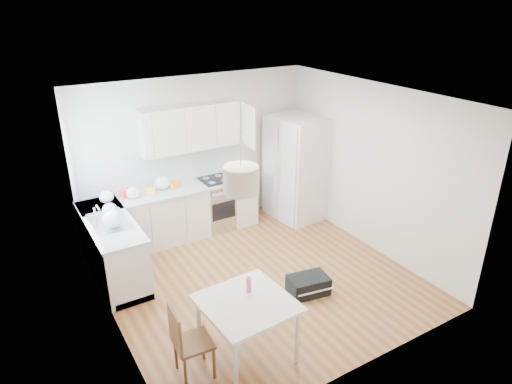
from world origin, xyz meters
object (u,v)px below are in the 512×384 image
refrigerator (297,168)px  gym_bag (308,285)px  dining_chair (193,341)px  dining_table (247,308)px

refrigerator → gym_bag: 2.62m
dining_chair → gym_bag: dining_chair is taller
dining_table → dining_chair: 0.67m
refrigerator → dining_table: refrigerator is taller
dining_table → dining_chair: size_ratio=1.11×
dining_table → gym_bag: size_ratio=1.83×
gym_bag → dining_chair: bearing=-154.2°
refrigerator → gym_bag: (-1.30, -2.12, -0.83)m
dining_table → gym_bag: dining_table is taller
dining_chair → gym_bag: size_ratio=1.65×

